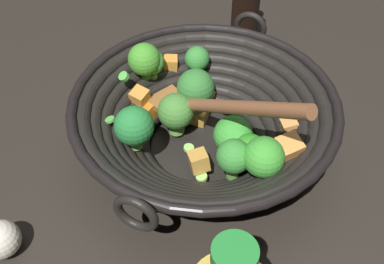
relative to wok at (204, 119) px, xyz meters
The scene contains 4 objects.
ground_plane 0.07m from the wok, 78.95° to the right, with size 4.00×4.00×0.00m, color #28231E.
wok is the anchor object (origin of this frame).
soy_sauce_bottle 0.27m from the wok, 30.19° to the left, with size 0.05×0.05×0.20m.
garlic_bulb 0.30m from the wok, behind, with size 0.05×0.05×0.05m, color silver.
Camera 1 is at (-0.33, -0.33, 0.51)m, focal length 43.87 mm.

